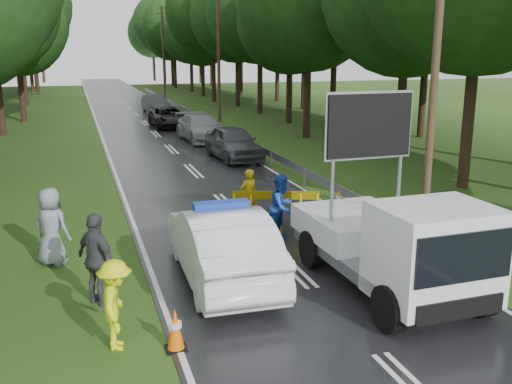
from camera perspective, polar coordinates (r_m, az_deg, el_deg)
name	(u,v)px	position (r m, az deg, el deg)	size (l,w,h in m)	color
ground	(289,266)	(14.36, 3.34, -7.38)	(160.00, 160.00, 0.00)	#254112
road	(145,123)	(43.07, -11.08, 6.78)	(7.00, 140.00, 0.02)	black
guardrail	(195,115)	(43.25, -6.15, 7.70)	(0.12, 60.06, 0.70)	gray
utility_pole_near	(436,56)	(17.61, 17.57, 12.83)	(1.40, 0.24, 10.00)	#40311E
utility_pole_mid	(219,53)	(41.70, -3.77, 13.74)	(1.40, 0.24, 10.00)	#40311E
utility_pole_far	(163,52)	(67.23, -9.25, 13.68)	(1.40, 0.24, 10.00)	#40311E
police_sedan	(222,244)	(13.30, -3.45, -5.21)	(1.93, 5.24, 1.89)	white
work_truck	(396,244)	(12.76, 13.83, -5.03)	(2.54, 5.43, 4.28)	gray
barrier	(276,200)	(17.30, 2.00, -0.77)	(2.51, 0.89, 1.09)	yellow
officer	(249,195)	(17.84, -0.74, -0.30)	(0.60, 0.39, 1.65)	gold
civilian	(282,207)	(16.10, 2.62, -1.48)	(0.91, 0.71, 1.88)	#1A42AE
bystander_left	(116,305)	(10.63, -13.83, -10.88)	(1.08, 0.62, 1.67)	#E5FF0D
bystander_mid	(97,259)	(12.42, -15.61, -6.49)	(1.16, 0.48, 1.99)	#3D3F44
bystander_right	(51,227)	(15.02, -19.79, -3.28)	(0.96, 0.63, 1.97)	gray
queue_car_first	(233,143)	(28.15, -2.29, 4.97)	(1.93, 4.80, 1.64)	#3E4146
queue_car_second	(201,128)	(34.09, -5.49, 6.41)	(2.15, 5.28, 1.53)	#93969A
queue_car_third	(169,117)	(40.43, -8.68, 7.40)	(2.30, 4.99, 1.39)	black
queue_car_fourth	(155,104)	(50.19, -10.02, 8.69)	(1.63, 4.69, 1.54)	#3D4044
cone_near_left	(175,330)	(10.55, -8.06, -13.47)	(0.38, 0.38, 0.80)	black
cone_center	(251,257)	(13.93, -0.51, -6.48)	(0.35, 0.35, 0.73)	black
cone_far	(277,221)	(16.64, 2.14, -2.91)	(0.38, 0.38, 0.81)	black
cone_left_mid	(194,257)	(14.11, -6.20, -6.50)	(0.30, 0.30, 0.64)	black
cone_right	(339,199)	(19.54, 8.27, -0.72)	(0.31, 0.31, 0.65)	black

